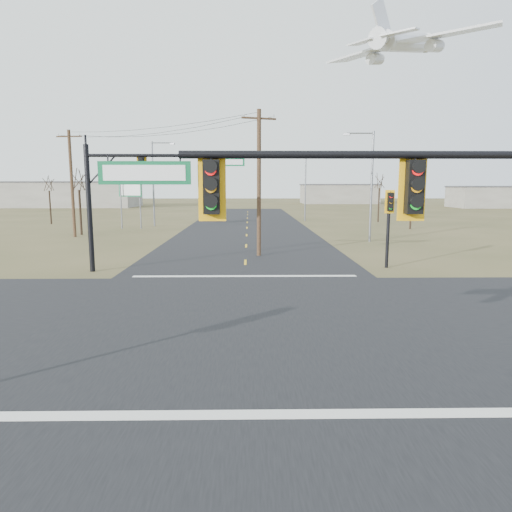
{
  "coord_description": "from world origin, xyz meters",
  "views": [
    {
      "loc": [
        0.23,
        -16.55,
        4.84
      ],
      "look_at": [
        0.5,
        1.0,
        2.13
      ],
      "focal_mm": 32.0,
      "sensor_mm": 36.0,
      "label": 1
    }
  ],
  "objects_px": {
    "utility_pole_near": "(259,181)",
    "streetlight_c": "(155,179)",
    "streetlight_a": "(369,180)",
    "bare_tree_c": "(412,183)",
    "mast_arm_far": "(142,181)",
    "bare_tree_b": "(49,183)",
    "pedestal_signal_ne": "(389,212)",
    "bare_tree_a": "(78,179)",
    "highway_sign": "(130,194)",
    "streetlight_b": "(304,184)",
    "bare_tree_d": "(380,181)",
    "utility_pole_far": "(72,182)",
    "mast_arm_near": "(408,207)"
  },
  "relations": [
    {
      "from": "utility_pole_near",
      "to": "streetlight_c",
      "type": "distance_m",
      "value": 26.57
    },
    {
      "from": "streetlight_a",
      "to": "bare_tree_c",
      "type": "xyz_separation_m",
      "value": [
        7.86,
        11.6,
        -0.21
      ]
    },
    {
      "from": "mast_arm_far",
      "to": "utility_pole_near",
      "type": "height_order",
      "value": "utility_pole_near"
    },
    {
      "from": "bare_tree_b",
      "to": "bare_tree_c",
      "type": "bearing_deg",
      "value": -9.78
    },
    {
      "from": "mast_arm_far",
      "to": "bare_tree_b",
      "type": "distance_m",
      "value": 38.0
    },
    {
      "from": "pedestal_signal_ne",
      "to": "bare_tree_b",
      "type": "bearing_deg",
      "value": 138.88
    },
    {
      "from": "mast_arm_far",
      "to": "bare_tree_a",
      "type": "bearing_deg",
      "value": 112.23
    },
    {
      "from": "highway_sign",
      "to": "streetlight_a",
      "type": "bearing_deg",
      "value": -10.04
    },
    {
      "from": "bare_tree_a",
      "to": "bare_tree_c",
      "type": "height_order",
      "value": "bare_tree_a"
    },
    {
      "from": "streetlight_a",
      "to": "streetlight_b",
      "type": "bearing_deg",
      "value": 120.85
    },
    {
      "from": "bare_tree_d",
      "to": "bare_tree_b",
      "type": "bearing_deg",
      "value": -176.91
    },
    {
      "from": "mast_arm_far",
      "to": "bare_tree_a",
      "type": "relative_size",
      "value": 1.28
    },
    {
      "from": "utility_pole_far",
      "to": "bare_tree_a",
      "type": "height_order",
      "value": "utility_pole_far"
    },
    {
      "from": "mast_arm_near",
      "to": "streetlight_a",
      "type": "relative_size",
      "value": 1.1
    },
    {
      "from": "utility_pole_near",
      "to": "streetlight_b",
      "type": "distance_m",
      "value": 32.38
    },
    {
      "from": "mast_arm_near",
      "to": "bare_tree_b",
      "type": "xyz_separation_m",
      "value": [
        -28.39,
        49.42,
        0.75
      ]
    },
    {
      "from": "utility_pole_near",
      "to": "bare_tree_c",
      "type": "distance_m",
      "value": 26.25
    },
    {
      "from": "bare_tree_b",
      "to": "bare_tree_d",
      "type": "height_order",
      "value": "bare_tree_d"
    },
    {
      "from": "bare_tree_c",
      "to": "bare_tree_d",
      "type": "bearing_deg",
      "value": 95.14
    },
    {
      "from": "streetlight_b",
      "to": "utility_pole_near",
      "type": "bearing_deg",
      "value": -110.79
    },
    {
      "from": "streetlight_c",
      "to": "bare_tree_a",
      "type": "distance_m",
      "value": 11.19
    },
    {
      "from": "mast_arm_near",
      "to": "highway_sign",
      "type": "bearing_deg",
      "value": 110.15
    },
    {
      "from": "utility_pole_near",
      "to": "bare_tree_a",
      "type": "distance_m",
      "value": 22.31
    },
    {
      "from": "pedestal_signal_ne",
      "to": "streetlight_c",
      "type": "xyz_separation_m",
      "value": [
        -19.39,
        28.67,
        2.29
      ]
    },
    {
      "from": "utility_pole_near",
      "to": "bare_tree_d",
      "type": "bearing_deg",
      "value": 60.49
    },
    {
      "from": "mast_arm_near",
      "to": "streetlight_a",
      "type": "height_order",
      "value": "streetlight_a"
    },
    {
      "from": "utility_pole_far",
      "to": "streetlight_c",
      "type": "relative_size",
      "value": 0.99
    },
    {
      "from": "utility_pole_near",
      "to": "bare_tree_b",
      "type": "height_order",
      "value": "utility_pole_near"
    },
    {
      "from": "mast_arm_far",
      "to": "streetlight_c",
      "type": "relative_size",
      "value": 0.88
    },
    {
      "from": "bare_tree_b",
      "to": "streetlight_c",
      "type": "bearing_deg",
      "value": -13.21
    },
    {
      "from": "streetlight_a",
      "to": "streetlight_b",
      "type": "relative_size",
      "value": 1.04
    },
    {
      "from": "bare_tree_d",
      "to": "mast_arm_near",
      "type": "bearing_deg",
      "value": -105.29
    },
    {
      "from": "mast_arm_near",
      "to": "utility_pole_far",
      "type": "bearing_deg",
      "value": 118.95
    },
    {
      "from": "streetlight_a",
      "to": "bare_tree_d",
      "type": "xyz_separation_m",
      "value": [
        6.98,
        21.39,
        0.21
      ]
    },
    {
      "from": "utility_pole_far",
      "to": "bare_tree_c",
      "type": "xyz_separation_m",
      "value": [
        34.79,
        7.48,
        -0.07
      ]
    },
    {
      "from": "mast_arm_near",
      "to": "streetlight_c",
      "type": "relative_size",
      "value": 1.03
    },
    {
      "from": "mast_arm_near",
      "to": "bare_tree_b",
      "type": "bearing_deg",
      "value": 118.97
    },
    {
      "from": "highway_sign",
      "to": "mast_arm_near",
      "type": "bearing_deg",
      "value": -50.9
    },
    {
      "from": "pedestal_signal_ne",
      "to": "utility_pole_far",
      "type": "relative_size",
      "value": 0.46
    },
    {
      "from": "bare_tree_c",
      "to": "bare_tree_d",
      "type": "height_order",
      "value": "bare_tree_d"
    },
    {
      "from": "streetlight_b",
      "to": "bare_tree_d",
      "type": "bearing_deg",
      "value": -21.73
    },
    {
      "from": "streetlight_b",
      "to": "streetlight_c",
      "type": "xyz_separation_m",
      "value": [
        -18.75,
        -7.88,
        0.53
      ]
    },
    {
      "from": "utility_pole_far",
      "to": "streetlight_a",
      "type": "relative_size",
      "value": 1.06
    },
    {
      "from": "mast_arm_near",
      "to": "bare_tree_b",
      "type": "relative_size",
      "value": 1.6
    },
    {
      "from": "utility_pole_near",
      "to": "streetlight_b",
      "type": "bearing_deg",
      "value": 77.75
    },
    {
      "from": "pedestal_signal_ne",
      "to": "bare_tree_a",
      "type": "xyz_separation_m",
      "value": [
        -24.87,
        18.91,
        2.14
      ]
    },
    {
      "from": "mast_arm_near",
      "to": "utility_pole_far",
      "type": "xyz_separation_m",
      "value": [
        -19.77,
        34.46,
        0.74
      ]
    },
    {
      "from": "streetlight_c",
      "to": "bare_tree_d",
      "type": "distance_m",
      "value": 29.04
    },
    {
      "from": "mast_arm_near",
      "to": "streetlight_b",
      "type": "distance_m",
      "value": 54.19
    },
    {
      "from": "pedestal_signal_ne",
      "to": "bare_tree_c",
      "type": "xyz_separation_m",
      "value": [
        9.98,
        24.47,
        1.74
      ]
    }
  ]
}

